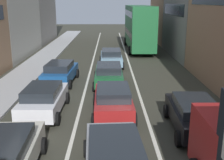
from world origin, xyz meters
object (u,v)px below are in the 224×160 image
(sedan_centre_lane_second, at_px, (115,158))
(sedan_centre_lane_fifth, at_px, (111,57))
(sedan_right_lane_behind_truck, at_px, (194,114))
(hatchback_centre_lane_third, at_px, (113,100))
(bus_mid_queue_primary, at_px, (139,26))
(sedan_left_lane_fourth, at_px, (60,72))
(wagon_left_lane_second, at_px, (4,156))
(coupe_centre_lane_fourth, at_px, (109,74))
(sedan_left_lane_third, at_px, (44,99))

(sedan_centre_lane_second, relative_size, sedan_centre_lane_fifth, 1.01)
(sedan_right_lane_behind_truck, bearing_deg, hatchback_centre_lane_third, 63.42)
(hatchback_centre_lane_third, relative_size, bus_mid_queue_primary, 0.41)
(hatchback_centre_lane_third, xyz_separation_m, sedan_centre_lane_fifth, (-0.01, 11.24, 0.00))
(sedan_left_lane_fourth, bearing_deg, sedan_right_lane_behind_truck, -134.15)
(sedan_centre_lane_fifth, bearing_deg, wagon_left_lane_second, 166.68)
(sedan_right_lane_behind_truck, bearing_deg, bus_mid_queue_primary, 2.41)
(sedan_left_lane_fourth, bearing_deg, coupe_centre_lane_fourth, -96.66)
(sedan_left_lane_fourth, bearing_deg, bus_mid_queue_primary, -23.18)
(sedan_centre_lane_second, height_order, sedan_left_lane_third, same)
(sedan_left_lane_fourth, bearing_deg, hatchback_centre_lane_third, -145.09)
(sedan_left_lane_fourth, xyz_separation_m, bus_mid_queue_primary, (6.85, 13.77, 2.03))
(sedan_left_lane_third, bearing_deg, sedan_centre_lane_second, -147.59)
(sedan_centre_lane_second, height_order, hatchback_centre_lane_third, same)
(sedan_centre_lane_second, xyz_separation_m, sedan_left_lane_third, (-3.48, 5.66, 0.00))
(sedan_left_lane_third, distance_m, bus_mid_queue_primary, 20.67)
(sedan_centre_lane_second, bearing_deg, sedan_right_lane_behind_truck, -47.77)
(sedan_centre_lane_second, bearing_deg, sedan_left_lane_third, 28.26)
(hatchback_centre_lane_third, bearing_deg, sedan_left_lane_fourth, 30.34)
(sedan_left_lane_third, xyz_separation_m, coupe_centre_lane_fourth, (3.29, 5.07, 0.00))
(sedan_left_lane_third, height_order, coupe_centre_lane_fourth, same)
(hatchback_centre_lane_third, xyz_separation_m, sedan_left_lane_third, (-3.50, 0.18, 0.00))
(sedan_left_lane_third, height_order, bus_mid_queue_primary, bus_mid_queue_primary)
(sedan_centre_lane_fifth, height_order, bus_mid_queue_primary, bus_mid_queue_primary)
(sedan_left_lane_fourth, relative_size, sedan_centre_lane_fifth, 1.01)
(coupe_centre_lane_fourth, xyz_separation_m, bus_mid_queue_primary, (3.46, 14.37, 2.03))
(hatchback_centre_lane_third, bearing_deg, sedan_right_lane_behind_truck, -119.63)
(coupe_centre_lane_fourth, distance_m, sedan_left_lane_fourth, 3.44)
(coupe_centre_lane_fourth, relative_size, sedan_right_lane_behind_truck, 0.99)
(sedan_left_lane_fourth, relative_size, bus_mid_queue_primary, 0.42)
(sedan_centre_lane_second, height_order, wagon_left_lane_second, same)
(sedan_left_lane_third, xyz_separation_m, sedan_right_lane_behind_truck, (7.01, -2.07, 0.00))
(sedan_centre_lane_fifth, bearing_deg, coupe_centre_lane_fourth, 176.75)
(hatchback_centre_lane_third, relative_size, sedan_left_lane_third, 1.00)
(sedan_left_lane_fourth, bearing_deg, wagon_left_lane_second, -176.46)
(sedan_left_lane_third, relative_size, sedan_left_lane_fourth, 0.98)
(wagon_left_lane_second, distance_m, sedan_left_lane_third, 5.52)
(hatchback_centre_lane_third, height_order, sedan_left_lane_fourth, same)
(wagon_left_lane_second, bearing_deg, sedan_left_lane_third, -2.64)
(wagon_left_lane_second, bearing_deg, coupe_centre_lane_fourth, -19.68)
(wagon_left_lane_second, bearing_deg, sedan_centre_lane_second, -94.48)
(coupe_centre_lane_fourth, distance_m, bus_mid_queue_primary, 14.92)
(bus_mid_queue_primary, bearing_deg, coupe_centre_lane_fourth, 165.80)
(sedan_centre_lane_second, xyz_separation_m, sedan_left_lane_fourth, (-3.58, 11.32, 0.00))
(coupe_centre_lane_fourth, relative_size, sedan_left_lane_fourth, 0.98)
(bus_mid_queue_primary, bearing_deg, sedan_left_lane_third, 160.19)
(sedan_right_lane_behind_truck, bearing_deg, coupe_centre_lane_fourth, 29.26)
(sedan_centre_lane_fifth, bearing_deg, hatchback_centre_lane_third, 178.75)
(sedan_centre_lane_fifth, xyz_separation_m, sedan_right_lane_behind_truck, (3.51, -13.13, 0.00))
(wagon_left_lane_second, relative_size, sedan_right_lane_behind_truck, 1.00)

